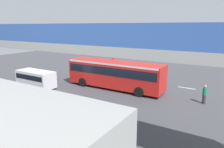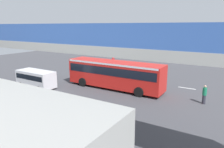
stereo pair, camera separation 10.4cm
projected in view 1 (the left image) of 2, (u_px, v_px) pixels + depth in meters
ground at (129, 87)px, 24.70m from camera, size 80.00×80.00×0.00m
city_bus at (114, 73)px, 23.83m from camera, size 11.54×2.85×3.15m
parked_van at (36, 78)px, 24.10m from camera, size 4.80×2.17×2.05m
bicycle_orange at (40, 80)px, 26.59m from camera, size 1.77×0.44×0.96m
bicycle_green at (50, 77)px, 28.28m from camera, size 1.77×0.44×0.96m
bicycle_blue at (45, 78)px, 27.39m from camera, size 1.77×0.44×0.96m
pedestrian at (204, 95)px, 19.28m from camera, size 0.38×0.38×1.79m
traffic_sign at (113, 64)px, 29.46m from camera, size 0.08×0.60×2.80m
lane_dash_leftmost at (187, 88)px, 24.34m from camera, size 2.00×0.20×0.01m
lane_dash_left at (154, 83)px, 26.37m from camera, size 2.00×0.20×0.01m
lane_dash_centre at (126, 79)px, 28.40m from camera, size 2.00×0.20×0.01m
lane_dash_right at (102, 76)px, 30.43m from camera, size 2.00×0.20×0.01m
pedestrian_overpass at (51, 51)px, 13.86m from camera, size 30.36×2.60×7.23m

